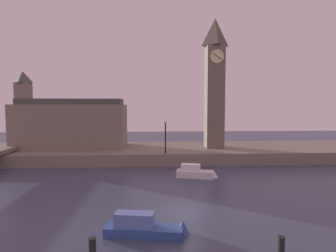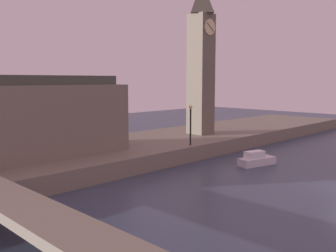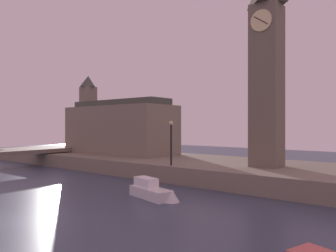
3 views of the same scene
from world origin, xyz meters
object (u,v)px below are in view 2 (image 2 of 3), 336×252
(clock_tower, at_px, (201,56))
(boat_ferry_white, at_px, (259,159))
(parliament_hall, at_px, (32,117))
(streetlamp, at_px, (191,120))

(clock_tower, height_order, boat_ferry_white, clock_tower)
(clock_tower, relative_size, parliament_hall, 1.19)
(clock_tower, bearing_deg, boat_ferry_white, -110.75)
(clock_tower, distance_m, boat_ferry_white, 15.01)
(parliament_hall, height_order, boat_ferry_white, parliament_hall)
(parliament_hall, bearing_deg, streetlamp, -24.20)
(parliament_hall, bearing_deg, clock_tower, -4.02)
(boat_ferry_white, bearing_deg, clock_tower, 69.25)
(parliament_hall, distance_m, boat_ferry_white, 20.55)
(streetlamp, xyz_separation_m, boat_ferry_white, (3.04, -5.84, -3.46))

